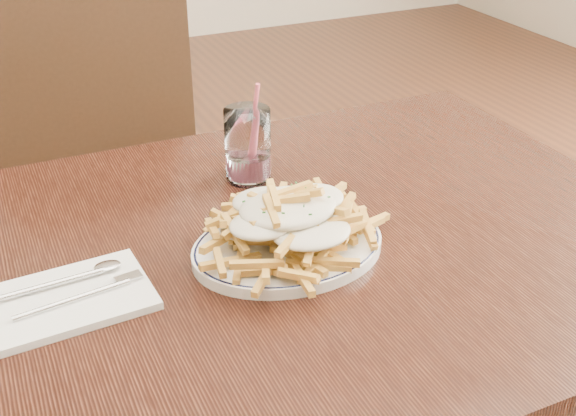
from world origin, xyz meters
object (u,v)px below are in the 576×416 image
table (257,293)px  fries_plate (288,247)px  chair_far (82,157)px  water_glass (248,149)px  loaded_fries (288,216)px

table → fries_plate: bearing=-42.8°
table → chair_far: size_ratio=1.17×
fries_plate → table: bearing=137.2°
fries_plate → water_glass: (0.03, 0.23, 0.04)m
loaded_fries → fries_plate: bearing=90.0°
table → loaded_fries: (0.03, -0.03, 0.14)m
chair_far → water_glass: size_ratio=6.34×
fries_plate → water_glass: water_glass is taller
loaded_fries → chair_far: bearing=100.9°
chair_far → water_glass: chair_far is taller
fries_plate → loaded_fries: loaded_fries is taller
fries_plate → loaded_fries: (0.00, -0.00, 0.05)m
table → fries_plate: (0.03, -0.03, 0.09)m
loaded_fries → water_glass: (0.03, 0.23, -0.01)m
chair_far → water_glass: 0.63m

